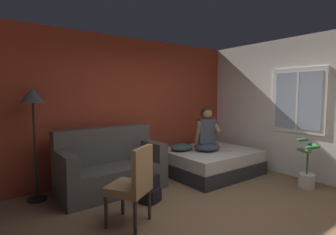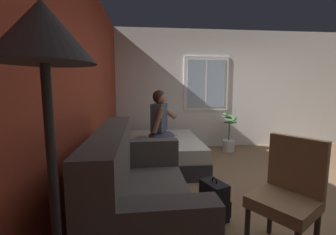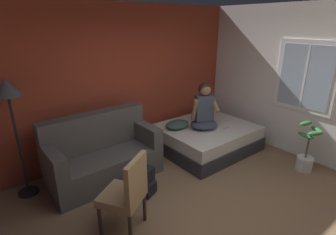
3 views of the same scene
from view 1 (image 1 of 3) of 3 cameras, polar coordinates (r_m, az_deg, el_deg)
ground_plane at (r=3.66m, az=12.60°, el=-21.07°), size 40.00×40.00×0.00m
wall_back_accent at (r=5.30m, az=-8.40°, el=2.25°), size 9.92×0.16×2.70m
wall_side_with_window at (r=5.49m, az=30.43°, el=1.73°), size 0.19×6.32×2.70m
bed at (r=5.49m, az=9.03°, el=-9.44°), size 1.75×1.51×0.48m
couch at (r=4.54m, az=-12.43°, el=-10.53°), size 1.72×0.85×1.04m
side_chair at (r=3.31m, az=-7.58°, el=-13.84°), size 0.64×0.64×0.98m
person_seated at (r=5.26m, az=8.41°, el=-3.39°), size 0.65×0.61×0.88m
backpack at (r=4.05m, az=-3.91°, el=-15.33°), size 0.35×0.31×0.46m
throw_pillow at (r=5.27m, az=3.01°, el=-6.48°), size 0.49×0.37×0.14m
cell_phone at (r=5.36m, az=13.11°, el=-7.14°), size 0.16×0.10×0.01m
floor_lamp at (r=4.34m, az=-27.32°, el=2.19°), size 0.36×0.36×1.70m
potted_plant at (r=5.16m, az=28.00°, el=-10.15°), size 0.39×0.37×0.85m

